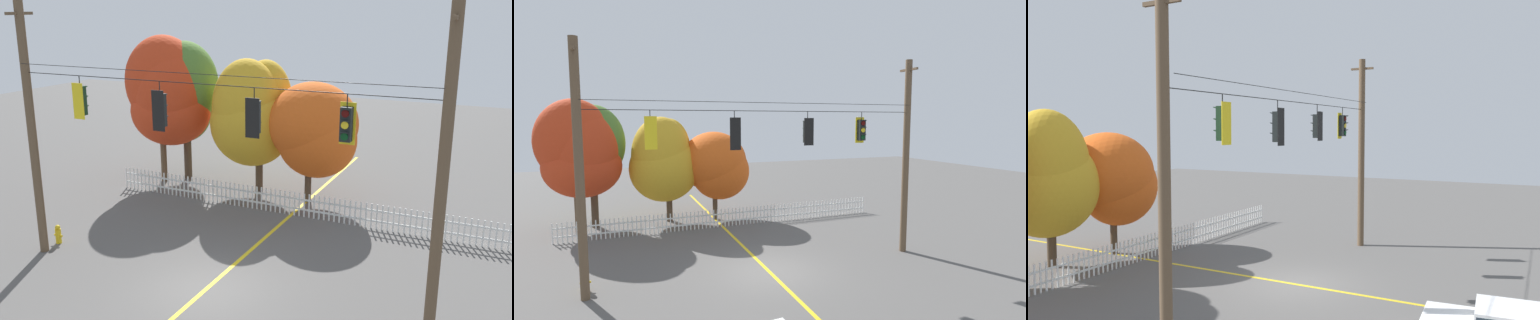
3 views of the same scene
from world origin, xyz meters
The scene contains 13 objects.
ground centered at (0.00, 0.00, 0.00)m, with size 80.00×80.00×0.00m, color #565451.
lane_centerline_stripe centered at (0.00, 0.00, 0.00)m, with size 0.16×36.00×0.01m, color gold.
signal_support_span centered at (0.00, 0.00, 4.58)m, with size 14.17×1.10×9.03m.
traffic_signal_eastbound_side centered at (-4.57, -0.01, 5.82)m, with size 0.43×0.38×1.41m.
traffic_signal_westbound_side centered at (-1.43, -0.01, 5.75)m, with size 0.43×0.38×1.52m.
traffic_signal_northbound_secondary centered at (1.74, -0.01, 5.80)m, with size 0.43×0.38×1.41m.
traffic_signal_northbound_primary centered at (4.41, 0.01, 5.83)m, with size 0.43×0.38×1.37m.
white_picket_fence centered at (0.48, 7.40, 0.53)m, with size 18.75×0.06×1.06m.
autumn_maple_near_fence centered at (-7.57, 9.40, 4.50)m, with size 4.49×3.76×7.46m.
autumn_maple_mid centered at (-7.13, 10.13, 4.33)m, with size 3.67×3.58×7.16m.
autumn_oak_far_east centered at (-2.98, 9.70, 3.83)m, with size 4.11×3.65×6.48m.
autumn_maple_far_west centered at (0.20, 9.55, 3.41)m, with size 4.24×4.09×5.54m.
fire_hydrant centered at (-6.97, 0.76, 0.37)m, with size 0.38×0.22×0.75m.
Camera 2 is at (-5.80, -14.68, 6.28)m, focal length 27.55 mm.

